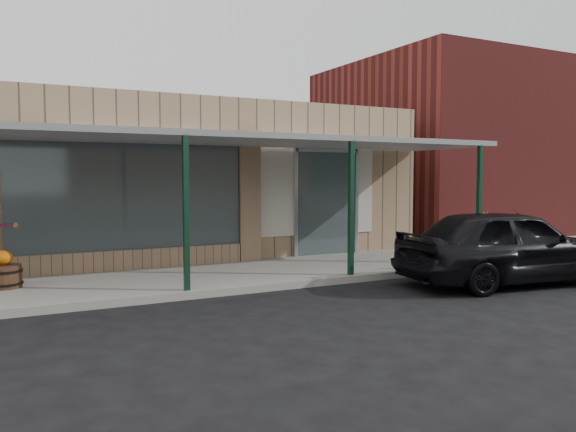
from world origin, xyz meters
TOP-DOWN VIEW (x-y plane):
  - ground at (0.00, 0.00)m, footprint 120.00×120.00m
  - sidewalk at (0.00, 3.60)m, footprint 40.00×3.20m
  - storefront at (-0.00, 8.16)m, footprint 12.00×6.25m
  - awning at (0.00, 3.56)m, footprint 12.00×3.00m
  - block_buildings_near at (2.01, 9.20)m, footprint 61.00×8.00m
  - barrel_pumpkin at (-4.81, 3.96)m, footprint 0.81×0.81m
  - parked_sedan at (4.55, 0.42)m, footprint 4.95×2.54m

SIDE VIEW (x-z plane):
  - ground at x=0.00m, z-range 0.00..0.00m
  - sidewalk at x=0.00m, z-range 0.00..0.15m
  - barrel_pumpkin at x=-4.81m, z-range 0.04..0.81m
  - parked_sedan at x=4.55m, z-range 0.00..1.61m
  - storefront at x=0.00m, z-range -0.01..4.19m
  - awning at x=0.00m, z-range 1.49..4.53m
  - block_buildings_near at x=2.01m, z-range -0.23..7.77m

